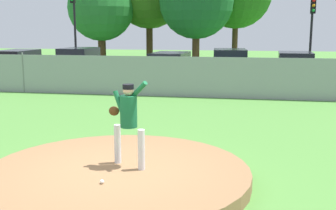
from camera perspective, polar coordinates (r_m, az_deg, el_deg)
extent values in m
plane|color=#4C8438|center=(13.79, 0.42, -1.58)|extent=(80.00, 80.00, 0.00)
cube|color=#2B2B2D|center=(22.10, 4.16, 2.97)|extent=(44.00, 7.00, 0.01)
cylinder|color=olive|center=(8.12, -6.89, -9.39)|extent=(5.01, 5.01, 0.27)
cylinder|color=silver|center=(8.29, -6.82, -5.23)|extent=(0.13, 0.13, 0.76)
cylinder|color=silver|center=(7.87, -3.62, -6.03)|extent=(0.13, 0.13, 0.76)
cylinder|color=#145933|center=(7.91, -5.34, -0.88)|extent=(0.32, 0.32, 0.60)
cylinder|color=#145933|center=(7.80, -4.12, 1.89)|extent=(0.44, 0.30, 0.41)
cylinder|color=#145933|center=(7.93, -6.62, 0.30)|extent=(0.29, 0.21, 0.46)
ellipsoid|color=#4C2D14|center=(8.04, -7.31, -0.81)|extent=(0.20, 0.12, 0.18)
sphere|color=tan|center=(7.84, -5.39, 1.98)|extent=(0.20, 0.20, 0.20)
cylinder|color=black|center=(7.83, -5.40, 2.49)|extent=(0.21, 0.21, 0.09)
sphere|color=white|center=(7.35, -8.91, -10.19)|extent=(0.07, 0.07, 0.07)
cube|color=gray|center=(17.56, 2.64, 3.80)|extent=(36.82, 0.03, 1.68)
cylinder|color=slate|center=(19.90, -18.94, 4.18)|extent=(0.07, 0.07, 1.78)
cube|color=#146066|center=(21.94, 8.31, 4.68)|extent=(2.00, 4.23, 0.77)
cube|color=black|center=(21.88, 8.36, 6.58)|extent=(1.75, 2.37, 0.69)
cylinder|color=black|center=(23.26, 8.21, 4.05)|extent=(1.86, 0.75, 0.64)
cylinder|color=black|center=(20.71, 8.36, 3.27)|extent=(1.86, 0.75, 0.64)
cube|color=maroon|center=(24.80, -19.63, 4.75)|extent=(1.89, 4.58, 0.69)
cube|color=black|center=(24.75, -19.73, 6.27)|extent=(1.69, 2.54, 0.63)
cylinder|color=black|center=(26.03, -17.98, 4.33)|extent=(1.83, 0.69, 0.64)
cylinder|color=black|center=(23.65, -21.35, 3.55)|extent=(1.83, 0.69, 0.64)
cube|color=silver|center=(22.04, 0.26, 4.67)|extent=(2.18, 4.77, 0.66)
cube|color=black|center=(21.98, 0.26, 6.32)|extent=(1.88, 2.67, 0.61)
cylinder|color=black|center=(23.47, 1.12, 4.22)|extent=(1.95, 0.78, 0.64)
cylinder|color=black|center=(20.69, -0.71, 3.37)|extent=(1.95, 0.78, 0.64)
cube|color=#B7BABF|center=(23.08, -11.86, 4.88)|extent=(1.81, 4.13, 0.80)
cube|color=black|center=(23.02, -11.93, 6.71)|extent=(1.62, 2.29, 0.68)
cylinder|color=black|center=(24.28, -10.64, 4.25)|extent=(1.78, 0.68, 0.64)
cylinder|color=black|center=(21.97, -13.13, 3.51)|extent=(1.78, 0.68, 0.64)
cube|color=slate|center=(21.84, 16.71, 4.25)|extent=(1.95, 4.20, 0.71)
cube|color=black|center=(21.78, 16.80, 6.01)|extent=(1.71, 2.34, 0.64)
cylinder|color=black|center=(23.14, 16.49, 3.70)|extent=(1.82, 0.74, 0.64)
cylinder|color=black|center=(20.61, 16.85, 2.89)|extent=(1.82, 0.74, 0.64)
cylinder|color=black|center=(27.77, -12.43, 9.72)|extent=(0.14, 0.14, 5.25)
sphere|color=green|center=(27.54, -12.83, 13.67)|extent=(0.18, 0.18, 0.18)
cylinder|color=black|center=(26.21, 18.72, 8.60)|extent=(0.14, 0.14, 4.54)
cube|color=black|center=(26.05, 19.02, 12.58)|extent=(0.28, 0.24, 0.90)
sphere|color=red|center=(25.95, 19.10, 13.18)|extent=(0.18, 0.18, 0.18)
sphere|color=orange|center=(25.94, 19.06, 12.59)|extent=(0.18, 0.18, 0.18)
sphere|color=green|center=(25.92, 19.02, 11.99)|extent=(0.18, 0.18, 0.18)
cylinder|color=#4C331E|center=(31.84, -8.89, 7.51)|extent=(0.57, 0.57, 2.59)
sphere|color=#25772D|center=(31.83, -9.05, 12.87)|extent=(4.82, 4.82, 4.82)
cylinder|color=#4C331E|center=(33.09, -2.51, 8.55)|extent=(0.50, 0.50, 3.54)
cylinder|color=#4C331E|center=(29.39, 3.77, 7.59)|extent=(0.50, 0.50, 2.81)
sphere|color=#1A6127|center=(29.40, 3.84, 13.76)|extent=(5.02, 5.02, 5.02)
cylinder|color=#4C331E|center=(32.05, 9.00, 8.36)|extent=(0.41, 0.41, 3.53)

